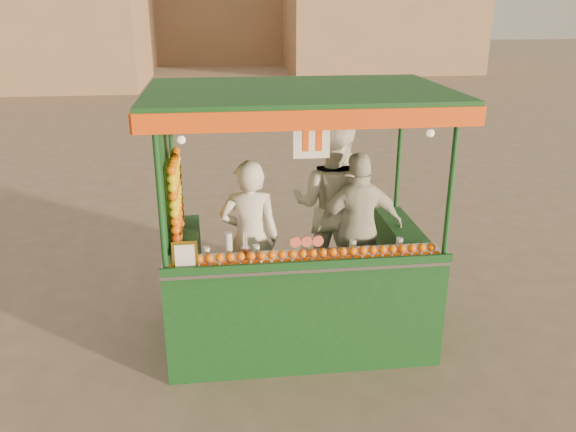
{
  "coord_description": "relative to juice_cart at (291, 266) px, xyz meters",
  "views": [
    {
      "loc": [
        -1.08,
        -5.57,
        3.39
      ],
      "look_at": [
        -0.43,
        -0.19,
        1.36
      ],
      "focal_mm": 36.39,
      "sensor_mm": 36.0,
      "label": 1
    }
  ],
  "objects": [
    {
      "name": "building_right",
      "position": [
        7.4,
        24.24,
        1.66
      ],
      "size": [
        9.0,
        6.0,
        5.0
      ],
      "primitive_type": "cube",
      "color": "#966F55",
      "rests_on": "ground"
    },
    {
      "name": "ground",
      "position": [
        0.4,
        0.24,
        -0.84
      ],
      "size": [
        90.0,
        90.0,
        0.0
      ],
      "primitive_type": "plane",
      "color": "#6F5E4F",
      "rests_on": "ground"
    },
    {
      "name": "vendor_right",
      "position": [
        0.74,
        0.24,
        0.28
      ],
      "size": [
        0.98,
        0.46,
        1.63
      ],
      "rotation": [
        0.0,
        0.0,
        3.21
      ],
      "color": "beige",
      "rests_on": "ground"
    },
    {
      "name": "vendor_left",
      "position": [
        -0.41,
        0.08,
        0.28
      ],
      "size": [
        0.62,
        0.43,
        1.64
      ],
      "rotation": [
        0.0,
        0.0,
        3.08
      ],
      "color": "silver",
      "rests_on": "ground"
    },
    {
      "name": "vendor_middle",
      "position": [
        0.52,
        0.64,
        0.4
      ],
      "size": [
        1.12,
        1.02,
        1.88
      ],
      "rotation": [
        0.0,
        0.0,
        2.72
      ],
      "color": "white",
      "rests_on": "ground"
    },
    {
      "name": "building_left",
      "position": [
        -8.6,
        20.24,
        2.16
      ],
      "size": [
        10.0,
        6.0,
        6.0
      ],
      "primitive_type": "cube",
      "color": "#966F55",
      "rests_on": "ground"
    },
    {
      "name": "juice_cart",
      "position": [
        0.0,
        0.0,
        0.0
      ],
      "size": [
        2.86,
        1.85,
        2.6
      ],
      "color": "#0F3919",
      "rests_on": "ground"
    }
  ]
}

